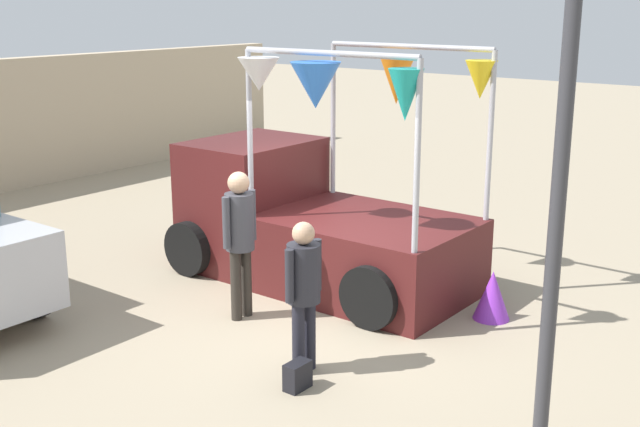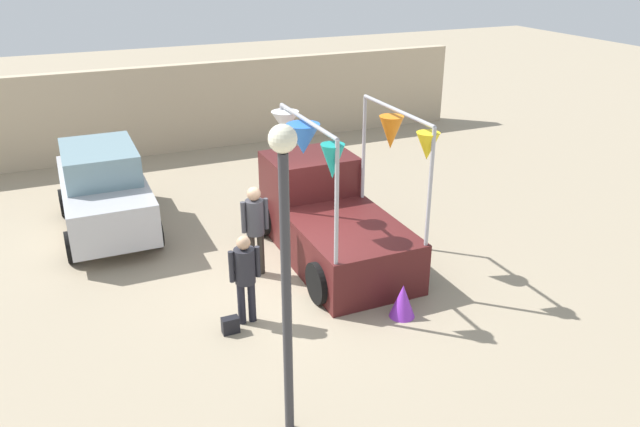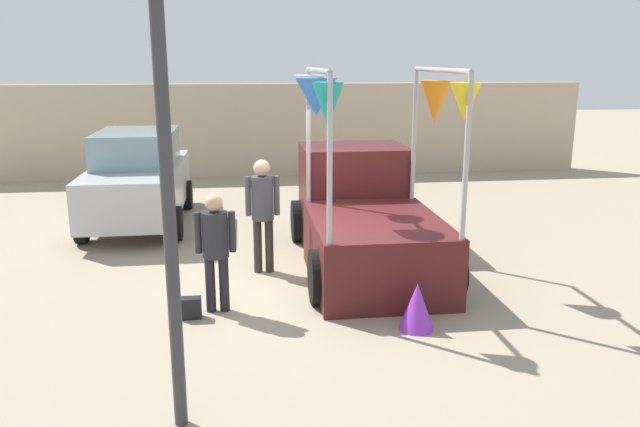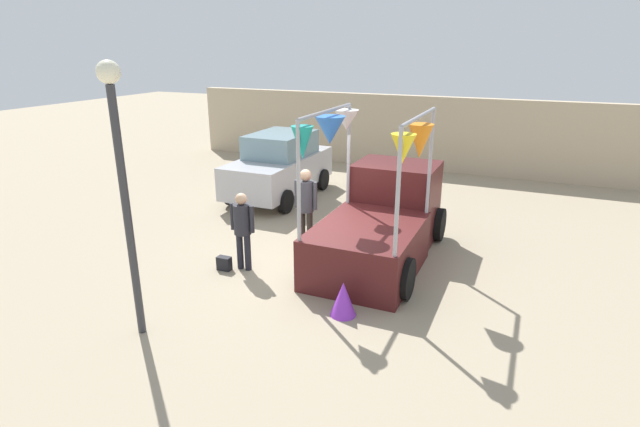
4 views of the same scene
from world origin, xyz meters
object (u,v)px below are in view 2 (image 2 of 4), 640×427
person_customer (245,272)px  person_vendor (255,222)px  parked_car (104,190)px  vendor_truck (328,213)px  street_lamp (285,247)px  handbag (230,325)px  folded_kite_bundle_violet (403,301)px

person_customer → person_vendor: person_vendor is taller
parked_car → person_vendor: 4.05m
vendor_truck → street_lamp: size_ratio=0.98×
person_vendor → handbag: bearing=-120.9°
person_vendor → folded_kite_bundle_violet: bearing=-53.0°
person_vendor → street_lamp: bearing=-102.5°
parked_car → person_vendor: (2.38, -3.27, 0.15)m
person_customer → handbag: bearing=-150.3°
person_vendor → parked_car: bearing=126.1°
person_vendor → street_lamp: 4.53m
person_vendor → handbag: size_ratio=6.40×
vendor_truck → person_vendor: vendor_truck is taller
person_vendor → folded_kite_bundle_violet: (1.80, -2.40, -0.79)m
person_customer → street_lamp: (-0.25, -2.64, 1.71)m
person_customer → person_vendor: 1.65m
handbag → person_customer: bearing=29.7°
folded_kite_bundle_violet → parked_car: bearing=126.4°
person_vendor → handbag: person_vendor is taller
street_lamp → folded_kite_bundle_violet: street_lamp is taller
person_vendor → person_customer: bearing=-114.0°
person_customer → handbag: 0.91m
street_lamp → parked_car: bearing=101.1°
person_customer → folded_kite_bundle_violet: (2.47, -0.89, -0.66)m
handbag → folded_kite_bundle_violet: bearing=-13.8°
vendor_truck → handbag: (-2.65, -2.03, -0.73)m
parked_car → person_vendor: bearing=-53.9°
person_customer → folded_kite_bundle_violet: 2.71m
person_customer → person_vendor: size_ratio=0.89×
vendor_truck → parked_car: 4.97m
person_vendor → vendor_truck: bearing=11.3°
vendor_truck → folded_kite_bundle_violet: 2.79m
parked_car → street_lamp: street_lamp is taller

